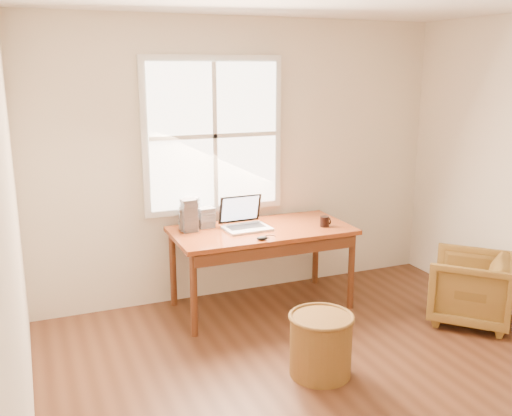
{
  "coord_description": "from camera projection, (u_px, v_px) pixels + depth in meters",
  "views": [
    {
      "loc": [
        -1.91,
        -2.72,
        2.16
      ],
      "look_at": [
        -0.12,
        1.65,
        0.98
      ],
      "focal_mm": 40.0,
      "sensor_mm": 36.0,
      "label": 1
    }
  ],
  "objects": [
    {
      "name": "cd_stack_a",
      "position": [
        192.0,
        211.0,
        5.16
      ],
      "size": [
        0.17,
        0.17,
        0.27
      ],
      "primitive_type": "cube",
      "rotation": [
        0.0,
        0.0,
        -0.43
      ],
      "color": "#B5BBC1",
      "rests_on": "desk"
    },
    {
      "name": "armchair",
      "position": [
        470.0,
        288.0,
        4.91
      ],
      "size": [
        0.92,
        0.92,
        0.6
      ],
      "primitive_type": "imported",
      "rotation": [
        0.0,
        0.0,
        3.91
      ],
      "color": "olive",
      "rests_on": "room_shell"
    },
    {
      "name": "room_shell",
      "position": [
        362.0,
        208.0,
        3.49
      ],
      "size": [
        4.04,
        4.54,
        2.64
      ],
      "color": "#532F1C",
      "rests_on": "ground"
    },
    {
      "name": "coffee_mug",
      "position": [
        325.0,
        221.0,
        5.16
      ],
      "size": [
        0.09,
        0.09,
        0.09
      ],
      "primitive_type": "cylinder",
      "rotation": [
        0.0,
        0.0,
        0.06
      ],
      "color": "black",
      "rests_on": "desk"
    },
    {
      "name": "cd_stack_c",
      "position": [
        189.0,
        215.0,
        4.98
      ],
      "size": [
        0.13,
        0.12,
        0.29
      ],
      "primitive_type": "cube",
      "rotation": [
        0.0,
        0.0,
        0.06
      ],
      "color": "#90909C",
      "rests_on": "desk"
    },
    {
      "name": "wicker_stool",
      "position": [
        321.0,
        345.0,
        4.07
      ],
      "size": [
        0.56,
        0.56,
        0.44
      ],
      "primitive_type": "cylinder",
      "rotation": [
        0.0,
        0.0,
        0.31
      ],
      "color": "brown",
      "rests_on": "room_shell"
    },
    {
      "name": "desk",
      "position": [
        262.0,
        231.0,
        5.11
      ],
      "size": [
        1.6,
        0.8,
        0.04
      ],
      "primitive_type": "cube",
      "color": "brown",
      "rests_on": "room_shell"
    },
    {
      "name": "cd_stack_d",
      "position": [
        206.0,
        217.0,
        5.13
      ],
      "size": [
        0.15,
        0.14,
        0.18
      ],
      "primitive_type": "cube",
      "rotation": [
        0.0,
        0.0,
        0.1
      ],
      "color": "#B1B6BD",
      "rests_on": "desk"
    },
    {
      "name": "mouse",
      "position": [
        262.0,
        238.0,
        4.75
      ],
      "size": [
        0.11,
        0.08,
        0.03
      ],
      "primitive_type": "ellipsoid",
      "rotation": [
        0.0,
        0.0,
        -0.24
      ],
      "color": "black",
      "rests_on": "desk"
    },
    {
      "name": "cd_stack_b",
      "position": [
        187.0,
        219.0,
        5.03
      ],
      "size": [
        0.15,
        0.14,
        0.2
      ],
      "primitive_type": "cube",
      "rotation": [
        0.0,
        0.0,
        -0.21
      ],
      "color": "#29292E",
      "rests_on": "desk"
    },
    {
      "name": "laptop",
      "position": [
        247.0,
        214.0,
        5.03
      ],
      "size": [
        0.41,
        0.43,
        0.29
      ],
      "primitive_type": null,
      "rotation": [
        0.0,
        0.0,
        0.05
      ],
      "color": "silver",
      "rests_on": "desk"
    }
  ]
}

